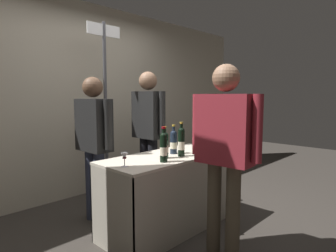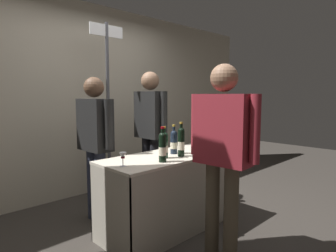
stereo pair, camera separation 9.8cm
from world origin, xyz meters
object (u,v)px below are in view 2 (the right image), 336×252
at_px(featured_wine_bottle, 210,138).
at_px(wine_glass_near_vendor, 123,156).
at_px(vendor_presenter, 150,125).
at_px(display_bottle_0, 163,147).
at_px(tasting_table, 168,180).
at_px(taster_foreground_right, 223,144).
at_px(booth_signpost, 108,97).

xyz_separation_m(featured_wine_bottle, wine_glass_near_vendor, (-1.11, 0.08, -0.05)).
bearing_deg(vendor_presenter, display_bottle_0, -35.48).
height_order(tasting_table, featured_wine_bottle, featured_wine_bottle).
distance_m(tasting_table, vendor_presenter, 0.95).
height_order(vendor_presenter, taster_foreground_right, vendor_presenter).
distance_m(tasting_table, display_bottle_0, 0.49).
bearing_deg(wine_glass_near_vendor, featured_wine_bottle, -4.32).
distance_m(vendor_presenter, booth_signpost, 0.65).
height_order(wine_glass_near_vendor, vendor_presenter, vendor_presenter).
xyz_separation_m(tasting_table, vendor_presenter, (0.39, 0.72, 0.49)).
xyz_separation_m(tasting_table, taster_foreground_right, (-0.06, -0.71, 0.47)).
bearing_deg(vendor_presenter, booth_signpost, -140.12).
bearing_deg(tasting_table, booth_signpost, 88.25).
height_order(featured_wine_bottle, taster_foreground_right, taster_foreground_right).
distance_m(display_bottle_0, booth_signpost, 1.41).
xyz_separation_m(taster_foreground_right, booth_signpost, (0.10, 1.84, 0.37)).
xyz_separation_m(tasting_table, display_bottle_0, (-0.24, -0.17, 0.40)).
bearing_deg(booth_signpost, taster_foreground_right, -92.96).
xyz_separation_m(featured_wine_bottle, vendor_presenter, (-0.13, 0.86, 0.10)).
distance_m(featured_wine_bottle, wine_glass_near_vendor, 1.12).
bearing_deg(tasting_table, taster_foreground_right, -94.92).
bearing_deg(vendor_presenter, featured_wine_bottle, 8.17).
height_order(tasting_table, wine_glass_near_vendor, wine_glass_near_vendor).
relative_size(featured_wine_bottle, vendor_presenter, 0.19).
distance_m(vendor_presenter, taster_foreground_right, 1.50).
xyz_separation_m(wine_glass_near_vendor, booth_signpost, (0.63, 1.19, 0.49)).
bearing_deg(taster_foreground_right, featured_wine_bottle, -49.72).
bearing_deg(vendor_presenter, taster_foreground_right, -17.92).
xyz_separation_m(tasting_table, featured_wine_bottle, (0.52, -0.14, 0.39)).
bearing_deg(tasting_table, featured_wine_bottle, -14.88).
height_order(display_bottle_0, booth_signpost, booth_signpost).
xyz_separation_m(vendor_presenter, taster_foreground_right, (-0.45, -1.43, -0.02)).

